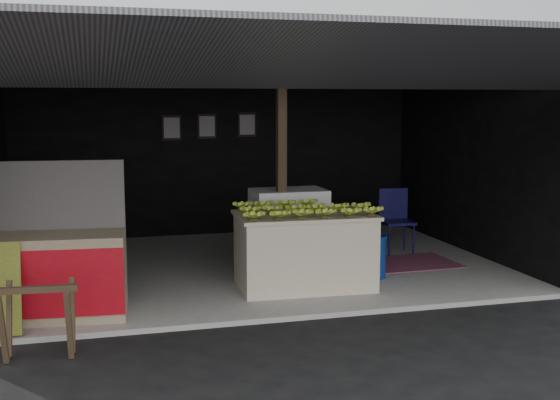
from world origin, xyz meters
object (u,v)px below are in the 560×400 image
object	(u,v)px
banana_table	(304,250)
sawhorse	(38,313)
water_barrel	(372,258)
neighbor_stall	(48,272)
plastic_chair	(395,215)
white_crate	(289,229)

from	to	relation	value
banana_table	sawhorse	bearing A→B (deg)	-150.07
sawhorse	water_barrel	size ratio (longest dim) A/B	1.35
neighbor_stall	plastic_chair	world-z (taller)	neighbor_stall
white_crate	plastic_chair	xyz separation A→B (m)	(1.86, 0.61, 0.02)
water_barrel	plastic_chair	xyz separation A→B (m)	(0.95, 1.38, 0.31)
white_crate	plastic_chair	distance (m)	1.96
banana_table	water_barrel	distance (m)	1.04
white_crate	plastic_chair	world-z (taller)	white_crate
sawhorse	banana_table	bearing A→B (deg)	31.04
white_crate	neighbor_stall	bearing A→B (deg)	-155.29
white_crate	sawhorse	bearing A→B (deg)	-140.96
banana_table	sawhorse	distance (m)	3.42
neighbor_stall	sawhorse	distance (m)	1.13
banana_table	white_crate	distance (m)	0.99
water_barrel	plastic_chair	distance (m)	1.70
banana_table	water_barrel	bearing A→B (deg)	14.95
banana_table	neighbor_stall	size ratio (longest dim) A/B	1.03
water_barrel	banana_table	bearing A→B (deg)	-167.52
banana_table	plastic_chair	bearing A→B (deg)	41.88
white_crate	neighbor_stall	xyz separation A→B (m)	(-3.07, -1.44, -0.05)
neighbor_stall	water_barrel	world-z (taller)	neighbor_stall
white_crate	neighbor_stall	size ratio (longest dim) A/B	0.66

